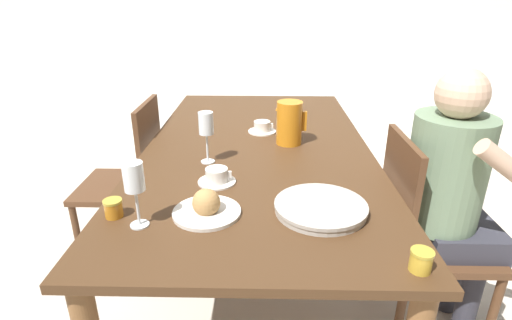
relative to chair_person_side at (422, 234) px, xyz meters
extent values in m
plane|color=beige|center=(-0.70, 0.30, -0.47)|extent=(20.00, 20.00, 0.00)
cube|color=white|center=(-0.70, 2.74, 0.83)|extent=(10.00, 0.06, 2.60)
cube|color=#472D19|center=(-0.70, 0.30, 0.26)|extent=(1.03, 1.96, 0.03)
cylinder|color=brown|center=(-1.15, 1.22, -0.11)|extent=(0.07, 0.07, 0.72)
cylinder|color=brown|center=(-0.25, 1.22, -0.11)|extent=(0.07, 0.07, 0.72)
cylinder|color=#51331E|center=(0.26, 0.18, -0.27)|extent=(0.04, 0.04, 0.40)
cylinder|color=#51331E|center=(0.26, -0.18, -0.27)|extent=(0.04, 0.04, 0.40)
cylinder|color=#51331E|center=(-0.11, 0.18, -0.27)|extent=(0.04, 0.04, 0.40)
cylinder|color=#51331E|center=(-0.11, -0.18, -0.27)|extent=(0.04, 0.04, 0.40)
cube|color=#51331E|center=(0.07, 0.00, -0.05)|extent=(0.42, 0.42, 0.03)
cube|color=#51331E|center=(-0.12, 0.00, 0.19)|extent=(0.03, 0.39, 0.46)
cylinder|color=#51331E|center=(-1.66, 0.33, -0.27)|extent=(0.04, 0.04, 0.40)
cylinder|color=#51331E|center=(-1.66, 0.70, -0.27)|extent=(0.04, 0.04, 0.40)
cylinder|color=#51331E|center=(-1.29, 0.33, -0.27)|extent=(0.04, 0.04, 0.40)
cylinder|color=#51331E|center=(-1.29, 0.70, -0.27)|extent=(0.04, 0.04, 0.40)
cube|color=#51331E|center=(-1.47, 0.52, -0.05)|extent=(0.42, 0.42, 0.03)
cube|color=#51331E|center=(-1.28, 0.52, 0.19)|extent=(0.03, 0.39, 0.46)
cylinder|color=#33333D|center=(0.22, 0.09, -0.26)|extent=(0.09, 0.09, 0.43)
cylinder|color=#33333D|center=(0.22, -0.07, -0.26)|extent=(0.09, 0.09, 0.43)
cube|color=#33333D|center=(0.14, 0.01, 0.01)|extent=(0.30, 0.34, 0.11)
cylinder|color=slate|center=(0.05, 0.01, 0.28)|extent=(0.30, 0.30, 0.46)
sphere|color=#D6AD8E|center=(0.05, 0.01, 0.60)|extent=(0.19, 0.19, 0.19)
cylinder|color=#D6AD8E|center=(0.15, -0.20, 0.40)|extent=(0.25, 0.06, 0.20)
cylinder|color=orange|center=(-0.55, 0.33, 0.38)|extent=(0.12, 0.12, 0.20)
cube|color=orange|center=(-0.48, 0.33, 0.39)|extent=(0.02, 0.02, 0.09)
cone|color=orange|center=(-0.60, 0.33, 0.46)|extent=(0.04, 0.04, 0.04)
cylinder|color=white|center=(-0.90, 0.10, 0.28)|extent=(0.06, 0.06, 0.00)
cylinder|color=white|center=(-0.90, 0.10, 0.34)|extent=(0.01, 0.01, 0.12)
cylinder|color=white|center=(-0.90, 0.10, 0.45)|extent=(0.06, 0.06, 0.09)
cylinder|color=white|center=(-1.05, -0.40, 0.28)|extent=(0.06, 0.06, 0.00)
cylinder|color=white|center=(-1.05, -0.40, 0.34)|extent=(0.01, 0.01, 0.12)
cylinder|color=white|center=(-1.05, -0.40, 0.44)|extent=(0.06, 0.06, 0.09)
cylinder|color=orange|center=(-1.05, -0.40, 0.42)|extent=(0.05, 0.05, 0.05)
cylinder|color=silver|center=(-0.84, -0.10, 0.28)|extent=(0.14, 0.14, 0.01)
cylinder|color=silver|center=(-0.84, -0.10, 0.31)|extent=(0.08, 0.08, 0.05)
cube|color=silver|center=(-0.80, -0.10, 0.31)|extent=(0.01, 0.01, 0.03)
cylinder|color=silver|center=(-0.68, 0.50, 0.28)|extent=(0.14, 0.14, 0.01)
cylinder|color=silver|center=(-0.68, 0.50, 0.31)|extent=(0.08, 0.08, 0.05)
cube|color=silver|center=(-0.63, 0.50, 0.31)|extent=(0.01, 0.01, 0.03)
cylinder|color=#B7B2A8|center=(-0.48, -0.31, 0.29)|extent=(0.30, 0.30, 0.02)
cylinder|color=#B7B2A8|center=(-0.48, -0.31, 0.30)|extent=(0.30, 0.30, 0.01)
cylinder|color=silver|center=(-0.85, -0.33, 0.28)|extent=(0.22, 0.22, 0.01)
sphere|color=tan|center=(-0.85, -0.33, 0.32)|extent=(0.09, 0.09, 0.09)
cylinder|color=gold|center=(-0.27, -0.60, 0.31)|extent=(0.06, 0.06, 0.06)
cylinder|color=gold|center=(-0.27, -0.60, 0.33)|extent=(0.06, 0.06, 0.01)
cylinder|color=#C67A1E|center=(-1.14, -0.35, 0.31)|extent=(0.06, 0.06, 0.06)
cylinder|color=gold|center=(-1.14, -0.35, 0.33)|extent=(0.06, 0.06, 0.01)
camera|label=1|loc=(-0.67, -1.45, 0.94)|focal=28.00mm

